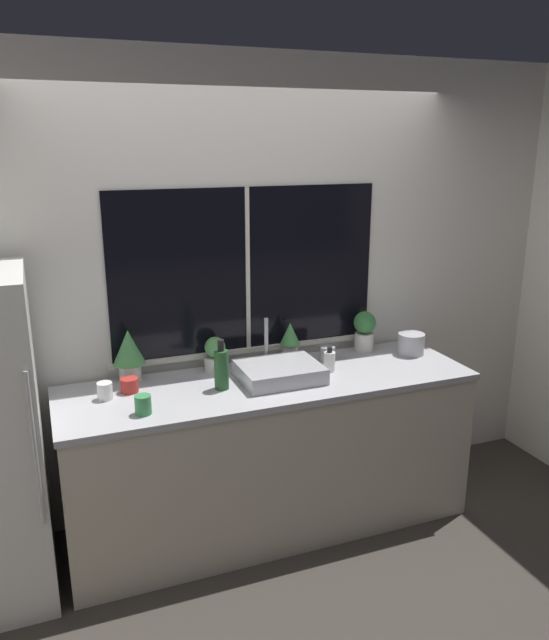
# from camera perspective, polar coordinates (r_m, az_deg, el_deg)

# --- Properties ---
(ground_plane) EXTENTS (14.00, 14.00, 0.00)m
(ground_plane) POSITION_cam_1_polar(r_m,az_deg,el_deg) (3.69, 1.59, -20.78)
(ground_plane) COLOR #38332D
(wall_back) EXTENTS (8.00, 0.09, 2.70)m
(wall_back) POSITION_cam_1_polar(r_m,az_deg,el_deg) (3.75, -2.64, 2.75)
(wall_back) COLOR silver
(wall_back) RESTS_ON ground_plane
(wall_right) EXTENTS (0.06, 7.00, 2.70)m
(wall_right) POSITION_cam_1_polar(r_m,az_deg,el_deg) (5.41, 16.47, 6.26)
(wall_right) COLOR silver
(wall_right) RESTS_ON ground_plane
(counter) EXTENTS (2.34, 0.70, 0.92)m
(counter) POSITION_cam_1_polar(r_m,az_deg,el_deg) (3.71, -0.41, -12.14)
(counter) COLOR beige
(counter) RESTS_ON ground_plane
(sink) EXTENTS (0.45, 0.42, 0.30)m
(sink) POSITION_cam_1_polar(r_m,az_deg,el_deg) (3.51, 0.44, -4.73)
(sink) COLOR #ADADB2
(sink) RESTS_ON counter
(potted_plant_far_left) EXTENTS (0.18, 0.18, 0.30)m
(potted_plant_far_left) POSITION_cam_1_polar(r_m,az_deg,el_deg) (3.53, -13.17, -2.89)
(potted_plant_far_left) COLOR silver
(potted_plant_far_left) RESTS_ON counter
(potted_plant_center_left) EXTENTS (0.13, 0.13, 0.20)m
(potted_plant_center_left) POSITION_cam_1_polar(r_m,az_deg,el_deg) (3.65, -5.45, -3.13)
(potted_plant_center_left) COLOR silver
(potted_plant_center_left) RESTS_ON counter
(potted_plant_center_right) EXTENTS (0.12, 0.12, 0.24)m
(potted_plant_center_right) POSITION_cam_1_polar(r_m,az_deg,el_deg) (3.78, 1.43, -1.83)
(potted_plant_center_right) COLOR silver
(potted_plant_center_right) RESTS_ON counter
(potted_plant_far_right) EXTENTS (0.14, 0.14, 0.26)m
(potted_plant_far_right) POSITION_cam_1_polar(r_m,az_deg,el_deg) (4.00, 8.22, -0.89)
(potted_plant_far_right) COLOR silver
(potted_plant_far_right) RESTS_ON counter
(soap_bottle) EXTENTS (0.07, 0.07, 0.15)m
(soap_bottle) POSITION_cam_1_polar(r_m,az_deg,el_deg) (3.65, 5.04, -3.75)
(soap_bottle) COLOR white
(soap_bottle) RESTS_ON counter
(bottle_tall) EXTENTS (0.08, 0.08, 0.28)m
(bottle_tall) POSITION_cam_1_polar(r_m,az_deg,el_deg) (3.37, -4.88, -4.44)
(bottle_tall) COLOR #235128
(bottle_tall) RESTS_ON counter
(mug_grey) EXTENTS (0.09, 0.09, 0.10)m
(mug_grey) POSITION_cam_1_polar(r_m,az_deg,el_deg) (3.80, 4.86, -3.14)
(mug_grey) COLOR gray
(mug_grey) RESTS_ON counter
(mug_green) EXTENTS (0.08, 0.08, 0.10)m
(mug_green) POSITION_cam_1_polar(r_m,az_deg,el_deg) (3.15, -11.93, -7.59)
(mug_green) COLOR #38844C
(mug_green) RESTS_ON counter
(mug_red) EXTENTS (0.09, 0.09, 0.08)m
(mug_red) POSITION_cam_1_polar(r_m,az_deg,el_deg) (3.43, -13.12, -5.82)
(mug_red) COLOR #B72D28
(mug_red) RESTS_ON counter
(mug_white) EXTENTS (0.08, 0.08, 0.09)m
(mug_white) POSITION_cam_1_polar(r_m,az_deg,el_deg) (3.37, -15.25, -6.28)
(mug_white) COLOR white
(mug_white) RESTS_ON counter
(kettle) EXTENTS (0.17, 0.17, 0.15)m
(kettle) POSITION_cam_1_polar(r_m,az_deg,el_deg) (4.01, 12.39, -2.06)
(kettle) COLOR #B2B2B7
(kettle) RESTS_ON counter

